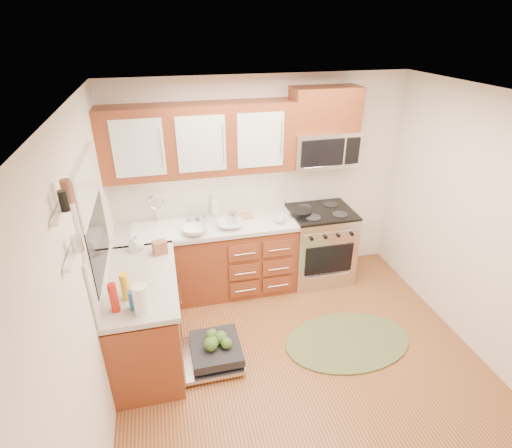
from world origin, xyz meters
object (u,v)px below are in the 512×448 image
object	(u,v)px
range	(319,245)
bowl_b	(194,231)
sink	(161,240)
microwave	(323,148)
cutting_board	(241,216)
paper_towel_roll	(141,300)
bowl_a	(231,224)
upper_cabinets	(200,140)
cup	(280,219)
stock_pot	(199,218)
rug	(348,341)
skillet	(301,212)
dishwasher	(212,352)

from	to	relation	value
range	bowl_b	bearing A→B (deg)	-173.40
sink	microwave	bearing A→B (deg)	3.85
cutting_board	paper_towel_roll	world-z (taller)	paper_towel_roll
cutting_board	bowl_a	size ratio (longest dim) A/B	1.00
upper_cabinets	cutting_board	world-z (taller)	upper_cabinets
microwave	paper_towel_roll	xyz separation A→B (m)	(-2.09, -1.52, -0.65)
bowl_a	cup	world-z (taller)	cup
upper_cabinets	sink	distance (m)	1.21
stock_pot	bowl_b	bearing A→B (deg)	-106.37
upper_cabinets	range	size ratio (longest dim) A/B	2.16
rug	paper_towel_roll	size ratio (longest dim) A/B	5.19
cup	bowl_a	bearing A→B (deg)	176.76
microwave	stock_pot	xyz separation A→B (m)	(-1.48, -0.03, -0.72)
sink	range	bearing A→B (deg)	0.30
microwave	rug	world-z (taller)	microwave
skillet	paper_towel_roll	bearing A→B (deg)	-142.75
sink	cup	xyz separation A→B (m)	(1.36, -0.13, 0.17)
upper_cabinets	paper_towel_roll	size ratio (longest dim) A/B	7.95
sink	bowl_b	xyz separation A→B (m)	(0.37, -0.17, 0.17)
cutting_board	cup	bearing A→B (deg)	-33.16
cutting_board	paper_towel_roll	size ratio (longest dim) A/B	1.07
stock_pot	microwave	bearing A→B (deg)	1.05
skillet	bowl_a	size ratio (longest dim) A/B	0.92
dishwasher	skillet	size ratio (longest dim) A/B	2.72
microwave	dishwasher	distance (m)	2.55
microwave	bowl_b	size ratio (longest dim) A/B	2.78
upper_cabinets	cup	distance (m)	1.26
rug	bowl_b	bearing A→B (deg)	144.14
stock_pot	cup	bearing A→B (deg)	-14.66
stock_pot	upper_cabinets	bearing A→B (deg)	36.18
cup	microwave	bearing A→B (deg)	24.69
microwave	rug	xyz separation A→B (m)	(-0.12, -1.33, -1.69)
range	cup	xyz separation A→B (m)	(-0.57, -0.14, 0.50)
skillet	bowl_b	size ratio (longest dim) A/B	0.94
bowl_a	bowl_b	distance (m)	0.42
upper_cabinets	cup	bearing A→B (deg)	-19.12
dishwasher	cutting_board	distance (m)	1.61
bowl_a	cup	size ratio (longest dim) A/B	2.22
sink	bowl_a	distance (m)	0.81
skillet	microwave	bearing A→B (deg)	27.04
paper_towel_roll	cutting_board	bearing A→B (deg)	53.72
paper_towel_roll	upper_cabinets	bearing A→B (deg)	66.02
rug	stock_pot	size ratio (longest dim) A/B	7.13
range	sink	xyz separation A→B (m)	(-1.93, -0.01, 0.33)
sink	bowl_b	size ratio (longest dim) A/B	2.27
upper_cabinets	stock_pot	world-z (taller)	upper_cabinets
range	cutting_board	bearing A→B (deg)	172.99
skillet	cup	world-z (taller)	cup
dishwasher	stock_pot	xyz separation A→B (m)	(0.06, 1.22, 0.88)
microwave	bowl_a	world-z (taller)	microwave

